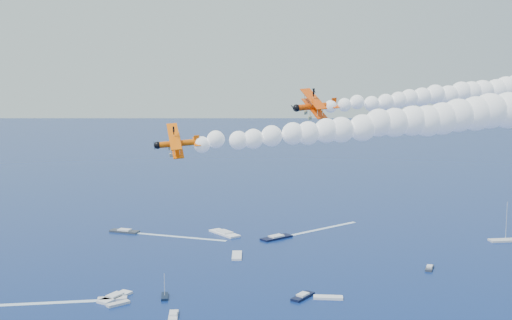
{
  "coord_description": "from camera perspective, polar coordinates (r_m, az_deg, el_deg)",
  "views": [
    {
      "loc": [
        2.67,
        -81.17,
        61.01
      ],
      "look_at": [
        11.79,
        17.99,
        48.26
      ],
      "focal_mm": 44.18,
      "sensor_mm": 36.0,
      "label": 1
    }
  ],
  "objects": [
    {
      "name": "biplane_lead",
      "position": [
        113.84,
        5.43,
        4.85
      ],
      "size": [
        9.81,
        11.89,
        9.14
      ],
      "primitive_type": null,
      "rotation": [
        -0.37,
        0.07,
        3.3
      ],
      "color": "#DB4004"
    },
    {
      "name": "smoke_trail_trail",
      "position": [
        95.55,
        13.84,
        3.44
      ],
      "size": [
        69.67,
        20.16,
        11.9
      ],
      "primitive_type": null,
      "rotation": [
        0.0,
        0.0,
        3.25
      ],
      "color": "white"
    },
    {
      "name": "boat_wakes",
      "position": [
        219.48,
        -11.22,
        -8.98
      ],
      "size": [
        170.21,
        98.87,
        0.04
      ],
      "color": "white",
      "rests_on": "ground"
    },
    {
      "name": "spectator_boats",
      "position": [
        198.01,
        -4.76,
        -10.57
      ],
      "size": [
        251.73,
        151.74,
        0.7
      ],
      "color": "silver",
      "rests_on": "ground"
    },
    {
      "name": "biplane_trail",
      "position": [
        87.04,
        -7.09,
        1.5
      ],
      "size": [
        7.23,
        8.86,
        7.33
      ],
      "primitive_type": null,
      "rotation": [
        -0.44,
        0.07,
        3.25
      ],
      "color": "#EA5A04"
    },
    {
      "name": "smoke_trail_lead",
      "position": [
        129.42,
        19.92,
        5.91
      ],
      "size": [
        69.99,
        27.19,
        11.9
      ],
      "primitive_type": null,
      "rotation": [
        0.0,
        0.0,
        3.3
      ],
      "color": "white"
    }
  ]
}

